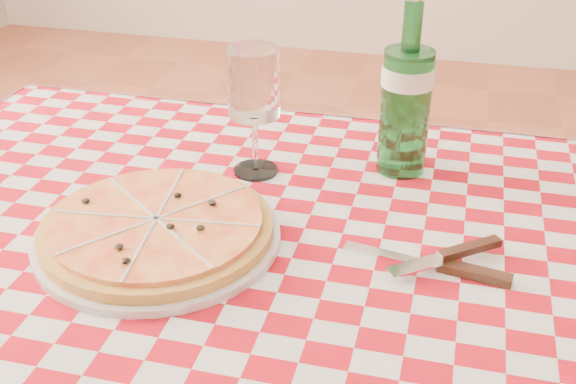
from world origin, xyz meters
name	(u,v)px	position (x,y,z in m)	size (l,w,h in m)	color
dining_table	(291,319)	(0.00, 0.00, 0.66)	(1.20, 0.80, 0.75)	brown
tablecloth	(292,261)	(0.00, 0.00, 0.75)	(1.30, 0.90, 0.01)	maroon
pizza_plate	(157,227)	(-0.18, 0.00, 0.78)	(0.32, 0.32, 0.04)	#C69042
water_bottle	(407,85)	(0.10, 0.27, 0.90)	(0.08, 0.08, 0.28)	#186225
wine_glass	(254,113)	(-0.11, 0.21, 0.86)	(0.08, 0.08, 0.20)	white
cutlery	(439,260)	(0.18, 0.02, 0.77)	(0.22, 0.19, 0.02)	silver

